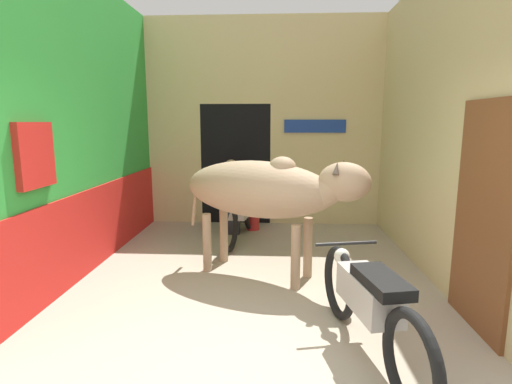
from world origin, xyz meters
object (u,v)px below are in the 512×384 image
(motorcycle_far, at_px, (241,212))
(plastic_stool, at_px, (253,216))
(motorcycle_near, at_px, (368,302))
(cow, at_px, (265,190))
(shopkeeper_seated, at_px, (231,194))

(motorcycle_far, relative_size, plastic_stool, 4.18)
(motorcycle_near, xyz_separation_m, motorcycle_far, (-1.33, 3.23, -0.01))
(cow, relative_size, motorcycle_far, 1.20)
(cow, height_order, motorcycle_far, cow)
(motorcycle_far, height_order, plastic_stool, motorcycle_far)
(cow, relative_size, plastic_stool, 5.00)
(motorcycle_near, height_order, plastic_stool, motorcycle_near)
(motorcycle_far, height_order, shopkeeper_seated, shopkeeper_seated)
(cow, xyz_separation_m, shopkeeper_seated, (-0.65, 1.95, -0.42))
(motorcycle_near, distance_m, shopkeeper_seated, 3.96)
(motorcycle_near, bearing_deg, cow, 117.78)
(motorcycle_near, relative_size, plastic_stool, 4.23)
(motorcycle_near, height_order, motorcycle_far, motorcycle_near)
(cow, xyz_separation_m, plastic_stool, (-0.28, 2.14, -0.83))
(motorcycle_far, bearing_deg, plastic_stool, 75.44)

